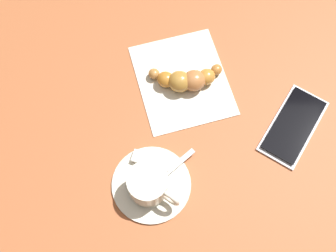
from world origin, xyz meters
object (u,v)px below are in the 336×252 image
at_px(sugar_packet, 153,161).
at_px(napkin, 183,80).
at_px(espresso_cup, 149,185).
at_px(saucer, 152,184).
at_px(teaspoon, 158,180).
at_px(cell_phone, 294,125).
at_px(croissant, 187,79).

distance_m(sugar_packet, napkin, 0.17).
bearing_deg(espresso_cup, saucer, 161.20).
xyz_separation_m(espresso_cup, teaspoon, (-0.01, 0.01, -0.02)).
relative_size(teaspoon, cell_phone, 0.59).
distance_m(espresso_cup, teaspoon, 0.03).
xyz_separation_m(saucer, teaspoon, (-0.01, 0.01, 0.01)).
xyz_separation_m(croissant, cell_phone, (0.08, 0.19, -0.02)).
bearing_deg(teaspoon, croissant, 165.87).
relative_size(espresso_cup, napkin, 0.43).
bearing_deg(teaspoon, espresso_cup, -46.27).
distance_m(teaspoon, croissant, 0.19).
distance_m(saucer, espresso_cup, 0.03).
height_order(croissant, cell_phone, croissant).
bearing_deg(cell_phone, teaspoon, -66.03).
bearing_deg(napkin, teaspoon, -11.54).
bearing_deg(sugar_packet, teaspoon, 123.78).
height_order(teaspoon, sugar_packet, teaspoon).
xyz_separation_m(saucer, sugar_packet, (-0.04, 0.00, 0.01)).
height_order(sugar_packet, napkin, sugar_packet).
bearing_deg(sugar_packet, saucer, 105.12).
relative_size(saucer, cell_phone, 0.81).
xyz_separation_m(teaspoon, croissant, (-0.19, 0.05, 0.01)).
bearing_deg(cell_phone, espresso_cup, -64.66).
bearing_deg(teaspoon, napkin, 168.46).
distance_m(saucer, teaspoon, 0.01).
relative_size(teaspoon, napkin, 0.51).
height_order(espresso_cup, teaspoon, espresso_cup).
distance_m(espresso_cup, cell_phone, 0.28).
relative_size(croissant, cell_phone, 0.88).
bearing_deg(espresso_cup, sugar_packet, 175.80).
height_order(saucer, sugar_packet, sugar_packet).
relative_size(sugar_packet, cell_phone, 0.42).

